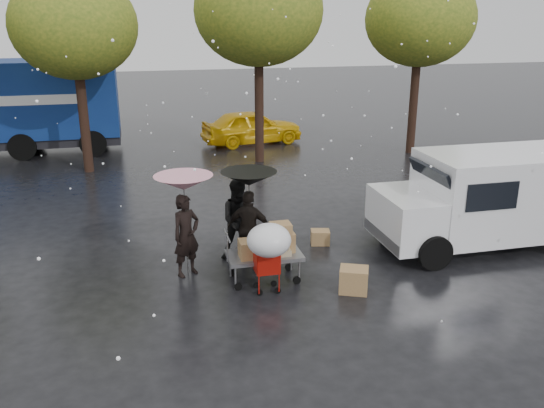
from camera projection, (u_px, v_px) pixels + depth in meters
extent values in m
plane|color=black|center=(244.00, 291.00, 11.35)|extent=(90.00, 90.00, 0.00)
imported|color=black|center=(186.00, 236.00, 11.79)|extent=(0.76, 0.68, 1.74)
imported|color=black|center=(240.00, 220.00, 12.56)|extent=(0.92, 0.74, 1.82)
imported|color=black|center=(250.00, 229.00, 12.19)|extent=(1.07, 0.82, 1.69)
cylinder|color=#4C4C4C|center=(186.00, 230.00, 11.74)|extent=(0.02, 0.02, 2.00)
cone|color=#E95F82|center=(184.00, 183.00, 11.43)|extent=(1.18, 1.18, 0.30)
sphere|color=#4C4C4C|center=(184.00, 181.00, 11.42)|extent=(0.06, 0.06, 0.06)
cylinder|color=#4C4C4C|center=(249.00, 223.00, 12.15)|extent=(0.02, 0.02, 1.96)
cone|color=black|center=(249.00, 179.00, 11.84)|extent=(1.17, 1.17, 0.30)
sphere|color=#4C4C4C|center=(249.00, 177.00, 11.83)|extent=(0.06, 0.06, 0.06)
cube|color=slate|center=(264.00, 255.00, 11.62)|extent=(1.50, 0.80, 0.08)
cylinder|color=slate|center=(227.00, 247.00, 11.38)|extent=(0.04, 0.04, 0.60)
cube|color=olive|center=(280.00, 241.00, 11.71)|extent=(0.55, 0.45, 0.40)
cube|color=olive|center=(251.00, 249.00, 11.39)|extent=(0.45, 0.40, 0.35)
cube|color=olive|center=(281.00, 230.00, 11.36)|extent=(0.40, 0.35, 0.28)
cube|color=tan|center=(267.00, 251.00, 11.60)|extent=(0.90, 0.55, 0.12)
cylinder|color=black|center=(238.00, 286.00, 11.34)|extent=(0.16, 0.05, 0.16)
cylinder|color=black|center=(233.00, 273.00, 11.93)|extent=(0.16, 0.05, 0.16)
cylinder|color=black|center=(297.00, 280.00, 11.61)|extent=(0.16, 0.05, 0.16)
cylinder|color=black|center=(289.00, 267.00, 12.20)|extent=(0.16, 0.05, 0.16)
cube|color=#AD1209|center=(267.00, 260.00, 11.14)|extent=(0.47, 0.41, 0.45)
cylinder|color=#AD1209|center=(269.00, 247.00, 10.85)|extent=(0.42, 0.02, 0.02)
cylinder|color=#4C4C4C|center=(269.00, 250.00, 10.87)|extent=(0.02, 0.02, 0.60)
ellipsoid|color=white|center=(269.00, 240.00, 10.81)|extent=(0.84, 0.84, 0.63)
cylinder|color=black|center=(260.00, 293.00, 11.14)|extent=(0.12, 0.04, 0.12)
cylinder|color=black|center=(256.00, 285.00, 11.44)|extent=(0.12, 0.04, 0.12)
cylinder|color=black|center=(278.00, 291.00, 11.22)|extent=(0.12, 0.04, 0.12)
cylinder|color=black|center=(274.00, 283.00, 11.52)|extent=(0.12, 0.04, 0.12)
cube|color=white|center=(504.00, 193.00, 13.29)|extent=(3.80, 2.00, 1.90)
cube|color=white|center=(407.00, 217.00, 12.88)|extent=(1.20, 1.95, 1.10)
cube|color=black|center=(433.00, 179.00, 12.73)|extent=(0.37, 1.70, 0.67)
cube|color=slate|center=(383.00, 236.00, 12.89)|extent=(0.12, 1.90, 0.25)
cylinder|color=black|center=(434.00, 252.00, 12.20)|extent=(0.76, 0.28, 0.76)
cylinder|color=black|center=(395.00, 222.00, 13.95)|extent=(0.76, 0.28, 0.76)
cylinder|color=black|center=(515.00, 211.00, 14.68)|extent=(0.76, 0.28, 0.76)
cube|color=navy|center=(36.00, 98.00, 21.75)|extent=(6.00, 2.50, 2.80)
cube|color=black|center=(13.00, 140.00, 22.03)|extent=(8.00, 2.30, 0.35)
cube|color=white|center=(30.00, 100.00, 20.56)|extent=(3.50, 0.03, 0.35)
cylinder|color=black|center=(93.00, 143.00, 21.65)|extent=(1.00, 0.30, 1.00)
cylinder|color=black|center=(96.00, 132.00, 23.77)|extent=(1.00, 0.30, 1.00)
cube|color=olive|center=(354.00, 280.00, 11.25)|extent=(0.68, 0.62, 0.49)
cube|color=olive|center=(320.00, 237.00, 13.58)|extent=(0.50, 0.43, 0.34)
imported|color=#ECB40C|center=(252.00, 127.00, 23.68)|extent=(4.32, 2.32, 1.40)
cylinder|color=black|center=(83.00, 106.00, 19.07)|extent=(0.32, 0.32, 4.48)
ellipsoid|color=#3E5C1A|center=(74.00, 25.00, 18.26)|extent=(4.00, 4.00, 3.40)
cylinder|color=black|center=(259.00, 94.00, 20.33)|extent=(0.32, 0.32, 4.90)
ellipsoid|color=#3E5C1A|center=(258.00, 10.00, 19.44)|extent=(4.40, 4.40, 3.74)
cylinder|color=black|center=(414.00, 93.00, 21.70)|extent=(0.32, 0.32, 4.62)
ellipsoid|color=#3E5C1A|center=(420.00, 19.00, 20.86)|extent=(4.00, 4.00, 3.40)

